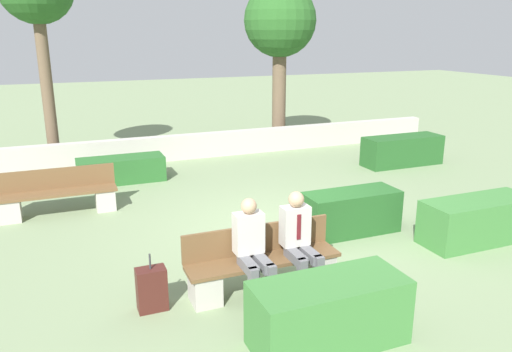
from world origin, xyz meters
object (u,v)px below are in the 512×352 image
at_px(person_seated_woman, 252,245).
at_px(bench_front, 263,266).
at_px(suitcase, 152,289).
at_px(tree_center_left, 280,24).
at_px(bench_left_side, 59,197).
at_px(person_seated_man, 299,237).

bearing_deg(person_seated_woman, bench_front, 34.32).
xyz_separation_m(bench_front, person_seated_woman, (-0.21, -0.14, 0.39)).
xyz_separation_m(suitcase, tree_center_left, (5.59, 8.43, 3.31)).
distance_m(bench_left_side, person_seated_woman, 4.86).
relative_size(bench_left_side, person_seated_man, 1.60).
xyz_separation_m(person_seated_man, person_seated_woman, (-0.67, -0.00, -0.01)).
xyz_separation_m(bench_left_side, tree_center_left, (6.58, 4.33, 3.24)).
bearing_deg(bench_front, person_seated_man, -17.29).
bearing_deg(bench_left_side, suitcase, -86.33).
height_order(person_seated_woman, suitcase, person_seated_woman).
height_order(bench_left_side, tree_center_left, tree_center_left).
distance_m(person_seated_man, tree_center_left, 9.78).
bearing_deg(tree_center_left, suitcase, -123.54).
height_order(bench_front, tree_center_left, tree_center_left).
bearing_deg(tree_center_left, person_seated_man, -112.94).
height_order(bench_front, person_seated_man, person_seated_man).
bearing_deg(person_seated_man, suitcase, 174.44).
relative_size(suitcase, tree_center_left, 0.16).
bearing_deg(bench_left_side, bench_front, -69.09).
xyz_separation_m(person_seated_man, tree_center_left, (3.65, 8.62, 2.84)).
bearing_deg(person_seated_man, person_seated_woman, -179.89).
bearing_deg(tree_center_left, person_seated_woman, -116.60).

